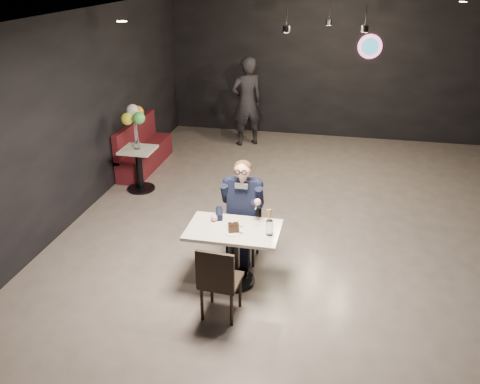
% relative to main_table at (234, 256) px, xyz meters
% --- Properties ---
extents(floor, '(9.00, 9.00, 0.00)m').
position_rel_main_table_xyz_m(floor, '(0.77, 1.57, -0.38)').
color(floor, gray).
rests_on(floor, ground).
extents(wall_sign, '(0.50, 0.06, 0.50)m').
position_rel_main_table_xyz_m(wall_sign, '(1.57, 6.04, 1.62)').
color(wall_sign, pink).
rests_on(wall_sign, floor).
extents(pendant_lights, '(1.40, 1.20, 0.36)m').
position_rel_main_table_xyz_m(pendant_lights, '(0.77, 3.57, 2.51)').
color(pendant_lights, black).
rests_on(pendant_lights, floor).
extents(main_table, '(1.10, 0.70, 0.75)m').
position_rel_main_table_xyz_m(main_table, '(0.00, 0.00, 0.00)').
color(main_table, silver).
rests_on(main_table, floor).
extents(chair_far, '(0.42, 0.46, 0.92)m').
position_rel_main_table_xyz_m(chair_far, '(0.00, 0.55, 0.09)').
color(chair_far, black).
rests_on(chair_far, floor).
extents(chair_near, '(0.45, 0.49, 0.92)m').
position_rel_main_table_xyz_m(chair_near, '(0.00, -0.63, 0.09)').
color(chair_near, black).
rests_on(chair_near, floor).
extents(seated_man, '(0.60, 0.80, 1.44)m').
position_rel_main_table_xyz_m(seated_man, '(0.00, 0.55, 0.34)').
color(seated_man, black).
rests_on(seated_man, floor).
extents(dessert_plate, '(0.22, 0.22, 0.01)m').
position_rel_main_table_xyz_m(dessert_plate, '(0.02, -0.09, 0.38)').
color(dessert_plate, white).
rests_on(dessert_plate, main_table).
extents(cake_slice, '(0.15, 0.13, 0.09)m').
position_rel_main_table_xyz_m(cake_slice, '(0.02, -0.08, 0.43)').
color(cake_slice, black).
rests_on(cake_slice, dessert_plate).
extents(mint_leaf, '(0.07, 0.04, 0.01)m').
position_rel_main_table_xyz_m(mint_leaf, '(0.11, -0.10, 0.47)').
color(mint_leaf, '#297E31').
rests_on(mint_leaf, cake_slice).
extents(sundae_glass, '(0.08, 0.08, 0.18)m').
position_rel_main_table_xyz_m(sundae_glass, '(0.44, -0.06, 0.47)').
color(sundae_glass, silver).
rests_on(sundae_glass, main_table).
extents(wafer_cone, '(0.08, 0.08, 0.14)m').
position_rel_main_table_xyz_m(wafer_cone, '(0.43, -0.06, 0.62)').
color(wafer_cone, tan).
rests_on(wafer_cone, sundae_glass).
extents(booth_bench, '(0.45, 1.79, 0.90)m').
position_rel_main_table_xyz_m(booth_bench, '(-2.48, 3.38, 0.07)').
color(booth_bench, '#4A0F1C').
rests_on(booth_bench, floor).
extents(side_table, '(0.55, 0.55, 0.68)m').
position_rel_main_table_xyz_m(side_table, '(-2.18, 2.38, -0.03)').
color(side_table, silver).
rests_on(side_table, floor).
extents(balloon_vase, '(0.10, 0.10, 0.14)m').
position_rel_main_table_xyz_m(balloon_vase, '(-2.18, 2.38, 0.45)').
color(balloon_vase, silver).
rests_on(balloon_vase, side_table).
extents(balloon_bunch, '(0.37, 0.37, 0.61)m').
position_rel_main_table_xyz_m(balloon_bunch, '(-2.18, 2.38, 0.83)').
color(balloon_bunch, yellow).
rests_on(balloon_bunch, balloon_vase).
extents(passerby, '(0.81, 0.74, 1.87)m').
position_rel_main_table_xyz_m(passerby, '(-0.86, 5.12, 0.56)').
color(passerby, black).
rests_on(passerby, floor).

